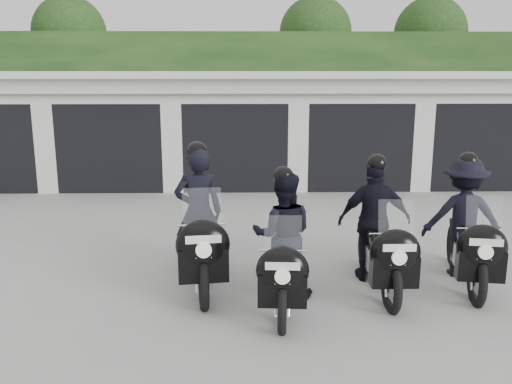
{
  "coord_description": "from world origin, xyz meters",
  "views": [
    {
      "loc": [
        0.23,
        -7.81,
        2.99
      ],
      "look_at": [
        0.41,
        0.81,
        1.05
      ],
      "focal_mm": 38.0,
      "sensor_mm": 36.0,
      "label": 1
    }
  ],
  "objects_px": {
    "police_bike_d": "(466,225)",
    "police_bike_c": "(377,230)",
    "police_bike_a": "(200,228)",
    "police_bike_b": "(283,245)"
  },
  "relations": [
    {
      "from": "police_bike_a",
      "to": "police_bike_b",
      "type": "height_order",
      "value": "police_bike_a"
    },
    {
      "from": "police_bike_a",
      "to": "police_bike_d",
      "type": "relative_size",
      "value": 1.09
    },
    {
      "from": "police_bike_c",
      "to": "police_bike_a",
      "type": "bearing_deg",
      "value": 177.5
    },
    {
      "from": "police_bike_a",
      "to": "police_bike_c",
      "type": "xyz_separation_m",
      "value": [
        2.49,
        -0.1,
        -0.01
      ]
    },
    {
      "from": "police_bike_b",
      "to": "police_bike_c",
      "type": "bearing_deg",
      "value": 26.14
    },
    {
      "from": "police_bike_a",
      "to": "police_bike_b",
      "type": "relative_size",
      "value": 1.12
    },
    {
      "from": "police_bike_a",
      "to": "police_bike_b",
      "type": "xyz_separation_m",
      "value": [
        1.13,
        -0.65,
        -0.05
      ]
    },
    {
      "from": "police_bike_c",
      "to": "police_bike_d",
      "type": "relative_size",
      "value": 1.01
    },
    {
      "from": "police_bike_b",
      "to": "police_bike_c",
      "type": "height_order",
      "value": "police_bike_c"
    },
    {
      "from": "police_bike_d",
      "to": "police_bike_c",
      "type": "bearing_deg",
      "value": -162.61
    }
  ]
}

